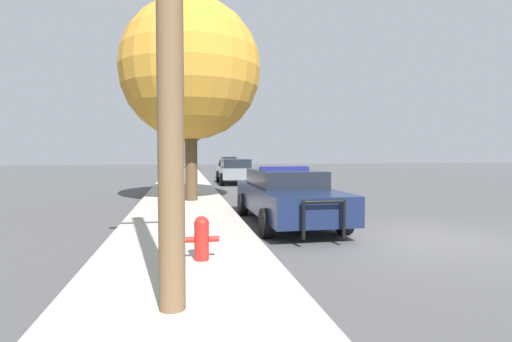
% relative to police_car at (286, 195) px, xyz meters
% --- Properties ---
extents(ground_plane, '(110.00, 110.00, 0.00)m').
position_rel_police_car_xyz_m(ground_plane, '(2.44, -2.55, -0.75)').
color(ground_plane, '#474749').
extents(sidewalk_left, '(3.00, 110.00, 0.13)m').
position_rel_police_car_xyz_m(sidewalk_left, '(-2.66, -2.55, -0.68)').
color(sidewalk_left, '#ADA89E').
rests_on(sidewalk_left, ground_plane).
extents(police_car, '(2.08, 5.31, 1.49)m').
position_rel_police_car_xyz_m(police_car, '(0.00, 0.00, 0.00)').
color(police_car, '#141E3D').
rests_on(police_car, ground_plane).
extents(fire_hydrant, '(0.56, 0.24, 0.71)m').
position_rel_police_car_xyz_m(fire_hydrant, '(-2.37, -3.69, -0.24)').
color(fire_hydrant, red).
rests_on(fire_hydrant, sidewalk_left).
extents(traffic_light, '(3.96, 0.35, 5.30)m').
position_rel_police_car_xyz_m(traffic_light, '(-1.59, 14.44, 3.14)').
color(traffic_light, '#424247').
rests_on(traffic_light, sidewalk_left).
extents(car_background_midblock, '(2.06, 4.19, 1.46)m').
position_rel_police_car_xyz_m(car_background_midblock, '(0.39, 13.30, 0.03)').
color(car_background_midblock, slate).
rests_on(car_background_midblock, ground_plane).
extents(car_background_distant, '(2.08, 4.21, 1.34)m').
position_rel_police_car_xyz_m(car_background_distant, '(2.71, 37.05, -0.02)').
color(car_background_distant, maroon).
rests_on(car_background_distant, ground_plane).
extents(tree_sidewalk_near, '(4.99, 4.99, 7.16)m').
position_rel_police_car_xyz_m(tree_sidewalk_near, '(-2.36, 4.43, 4.04)').
color(tree_sidewalk_near, '#4C3823').
rests_on(tree_sidewalk_near, sidewalk_left).
extents(tree_sidewalk_far, '(3.89, 3.89, 6.65)m').
position_rel_police_car_xyz_m(tree_sidewalk_far, '(-1.89, 34.13, 4.07)').
color(tree_sidewalk_far, brown).
rests_on(tree_sidewalk_far, sidewalk_left).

